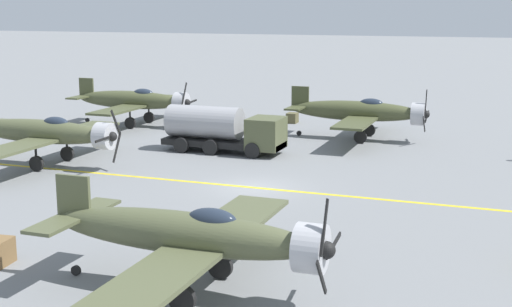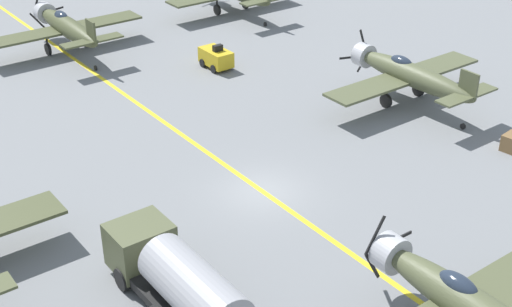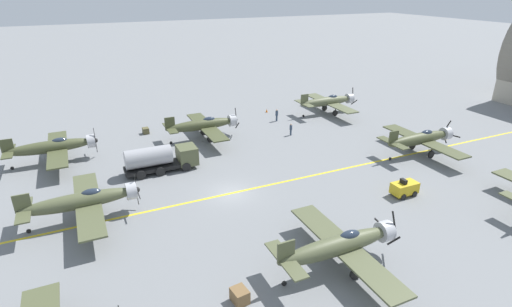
# 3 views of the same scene
# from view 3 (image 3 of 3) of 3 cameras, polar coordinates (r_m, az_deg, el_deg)

# --- Properties ---
(ground_plane) EXTENTS (400.00, 400.00, 0.00)m
(ground_plane) POSITION_cam_3_polar(r_m,az_deg,el_deg) (40.16, -3.55, -5.69)
(ground_plane) COLOR slate
(taxiway_stripe) EXTENTS (0.30, 160.00, 0.01)m
(taxiway_stripe) POSITION_cam_3_polar(r_m,az_deg,el_deg) (40.16, -3.55, -5.69)
(taxiway_stripe) COLOR yellow
(taxiway_stripe) RESTS_ON ground
(airplane_mid_left) EXTENTS (12.00, 9.98, 3.77)m
(airplane_mid_left) POSITION_cam_3_polar(r_m,az_deg,el_deg) (53.62, -7.46, 4.10)
(airplane_mid_left) COLOR #464B2C
(airplane_mid_left) RESTS_ON ground
(airplane_far_center) EXTENTS (12.00, 9.98, 3.68)m
(airplane_far_center) POSITION_cam_3_polar(r_m,az_deg,el_deg) (52.34, 22.55, 1.98)
(airplane_far_center) COLOR #484D2F
(airplane_far_center) RESTS_ON ground
(airplane_near_left) EXTENTS (12.00, 9.98, 3.65)m
(airplane_near_left) POSITION_cam_3_polar(r_m,az_deg,el_deg) (51.50, -26.95, 0.87)
(airplane_near_left) COLOR #484D2F
(airplane_near_left) RESTS_ON ground
(airplane_far_left) EXTENTS (12.00, 9.98, 3.79)m
(airplane_far_left) POSITION_cam_3_polar(r_m,az_deg,el_deg) (65.09, 10.33, 7.34)
(airplane_far_left) COLOR #5A5F40
(airplane_far_left) RESTS_ON ground
(airplane_near_center) EXTENTS (12.00, 9.98, 3.65)m
(airplane_near_center) POSITION_cam_3_polar(r_m,az_deg,el_deg) (37.84, -23.45, -6.21)
(airplane_near_center) COLOR #525738
(airplane_near_center) RESTS_ON ground
(airplane_mid_right) EXTENTS (12.00, 9.98, 3.70)m
(airplane_mid_right) POSITION_cam_3_polar(r_m,az_deg,el_deg) (30.06, 12.00, -12.66)
(airplane_mid_right) COLOR #53583A
(airplane_mid_right) RESTS_ON ground
(fuel_tanker) EXTENTS (2.68, 8.00, 2.98)m
(fuel_tanker) POSITION_cam_3_polar(r_m,az_deg,el_deg) (45.32, -13.39, -0.68)
(fuel_tanker) COLOR black
(fuel_tanker) RESTS_ON ground
(tow_tractor) EXTENTS (1.57, 2.60, 1.79)m
(tow_tractor) POSITION_cam_3_polar(r_m,az_deg,el_deg) (42.02, 20.44, -4.64)
(tow_tractor) COLOR gold
(tow_tractor) RESTS_ON ground
(ground_crew_walking) EXTENTS (0.36, 0.36, 1.67)m
(ground_crew_walking) POSITION_cam_3_polar(r_m,az_deg,el_deg) (55.07, 5.00, 3.52)
(ground_crew_walking) COLOR #334256
(ground_crew_walking) RESTS_ON ground
(ground_crew_inspecting) EXTENTS (0.40, 0.40, 1.86)m
(ground_crew_inspecting) POSITION_cam_3_polar(r_m,az_deg,el_deg) (60.73, 2.98, 5.56)
(ground_crew_inspecting) COLOR #334256
(ground_crew_inspecting) RESTS_ON ground
(supply_crate_by_tanker) EXTENTS (1.27, 1.10, 0.96)m
(supply_crate_by_tanker) POSITION_cam_3_polar(r_m,az_deg,el_deg) (27.79, -2.33, -19.63)
(supply_crate_by_tanker) COLOR brown
(supply_crate_by_tanker) RESTS_ON ground
(supply_crate_mid_lane) EXTENTS (0.99, 0.83, 0.82)m
(supply_crate_mid_lane) POSITION_cam_3_polar(r_m,az_deg,el_deg) (57.75, -15.47, 3.16)
(supply_crate_mid_lane) COLOR brown
(supply_crate_mid_lane) RESTS_ON ground
(traffic_cone) EXTENTS (0.36, 0.36, 0.55)m
(traffic_cone) POSITION_cam_3_polar(r_m,az_deg,el_deg) (65.20, 1.54, 6.15)
(traffic_cone) COLOR orange
(traffic_cone) RESTS_ON ground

